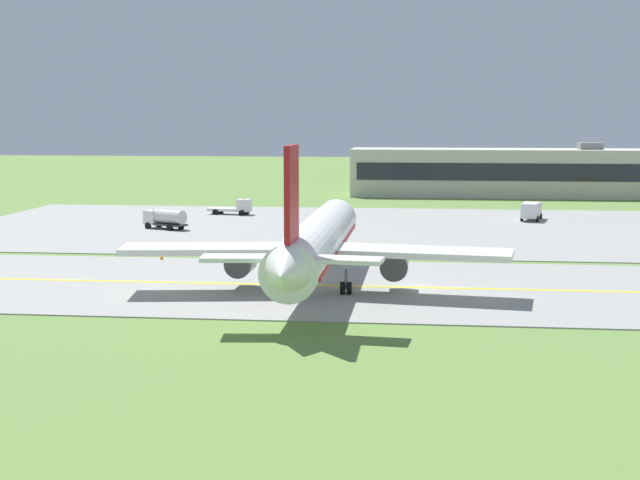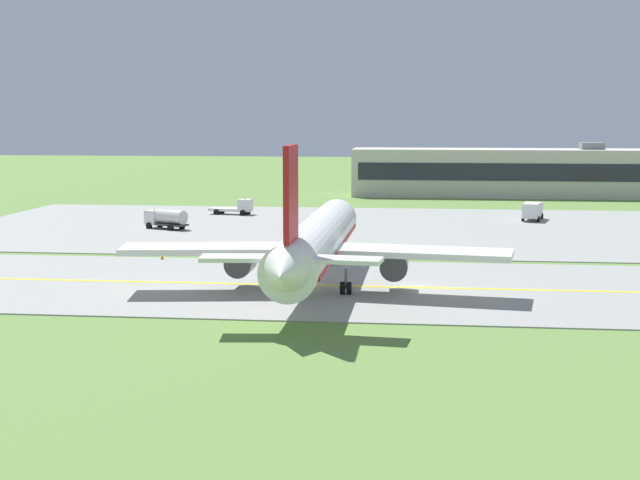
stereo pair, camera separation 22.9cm
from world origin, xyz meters
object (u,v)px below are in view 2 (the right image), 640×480
Objects in this scene: service_truck_baggage at (237,207)px; service_truck_fuel at (533,210)px; service_truck_catering at (166,218)px; airplane_lead at (317,242)px.

service_truck_baggage is 42.60m from service_truck_fuel.
service_truck_baggage is 1.06× the size of service_truck_catering.
airplane_lead reaches higher than service_truck_fuel.
airplane_lead reaches higher than service_truck_catering.
service_truck_catering is at bearing -107.02° from service_truck_baggage.
service_truck_fuel is (42.52, -2.64, 0.35)m from service_truck_baggage.
service_truck_baggage is 19.08m from service_truck_catering.
service_truck_fuel is 1.01× the size of service_truck_catering.
airplane_lead is at bearing -72.07° from service_truck_baggage.
service_truck_catering is (-48.10, -15.61, 0.00)m from service_truck_fuel.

